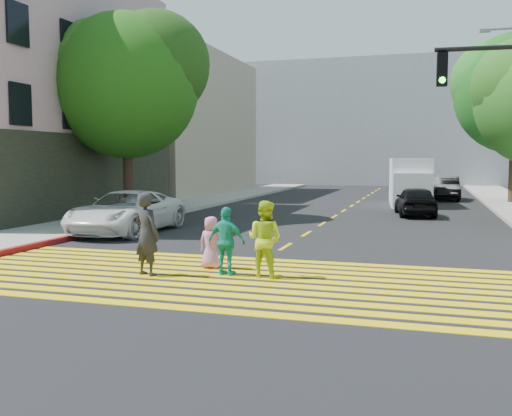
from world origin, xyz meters
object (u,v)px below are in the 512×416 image
at_px(dark_car_parked, 446,188).
at_px(pedestrian_child, 211,243).
at_px(white_van, 410,183).
at_px(pedestrian_man, 147,234).
at_px(white_sedan, 126,212).
at_px(tree_left, 128,78).
at_px(pedestrian_woman, 265,239).
at_px(silver_car, 420,186).
at_px(dark_car_near, 415,201).
at_px(pedestrian_extra, 227,241).

bearing_deg(dark_car_parked, pedestrian_child, -105.22).
distance_m(dark_car_parked, white_van, 5.44).
height_order(pedestrian_man, white_sedan, pedestrian_man).
bearing_deg(tree_left, dark_car_parked, 48.82).
bearing_deg(white_sedan, pedestrian_woman, -40.77).
height_order(pedestrian_woman, dark_car_parked, pedestrian_woman).
height_order(tree_left, silver_car, tree_left).
bearing_deg(white_van, dark_car_near, -90.88).
height_order(pedestrian_extra, white_sedan, pedestrian_extra).
distance_m(pedestrian_child, pedestrian_extra, 0.92).
relative_size(pedestrian_man, white_sedan, 0.35).
xyz_separation_m(pedestrian_man, pedestrian_extra, (1.70, 0.50, -0.16)).
bearing_deg(white_sedan, pedestrian_man, -57.00).
relative_size(silver_car, dark_car_parked, 1.12).
relative_size(tree_left, pedestrian_man, 4.80).
relative_size(pedestrian_child, white_sedan, 0.24).
bearing_deg(dark_car_parked, white_van, -113.62).
bearing_deg(dark_car_near, dark_car_parked, -106.57).
relative_size(dark_car_near, silver_car, 0.81).
bearing_deg(tree_left, pedestrian_child, -52.04).
relative_size(tree_left, pedestrian_child, 7.17).
distance_m(pedestrian_man, dark_car_near, 16.29).
height_order(white_sedan, white_van, white_van).
distance_m(pedestrian_woman, silver_car, 27.98).
height_order(dark_car_near, silver_car, silver_car).
height_order(pedestrian_child, dark_car_parked, dark_car_parked).
bearing_deg(tree_left, white_van, 42.08).
height_order(pedestrian_woman, white_sedan, pedestrian_woman).
xyz_separation_m(white_sedan, dark_car_parked, (11.10, 19.69, -0.01)).
relative_size(pedestrian_man, pedestrian_extra, 1.21).
distance_m(pedestrian_child, silver_car, 27.62).
height_order(pedestrian_child, white_sedan, white_sedan).
bearing_deg(pedestrian_extra, pedestrian_woman, -162.57).
distance_m(pedestrian_woman, white_van, 20.57).
bearing_deg(silver_car, pedestrian_man, 87.01).
bearing_deg(dark_car_near, pedestrian_child, 64.87).
bearing_deg(pedestrian_man, silver_car, -81.59).
bearing_deg(pedestrian_man, tree_left, -39.96).
xyz_separation_m(pedestrian_man, white_sedan, (-4.13, 6.37, -0.20)).
bearing_deg(silver_car, white_van, 94.23).
distance_m(pedestrian_woman, pedestrian_extra, 0.85).
height_order(tree_left, dark_car_near, tree_left).
relative_size(pedestrian_woman, white_sedan, 0.32).
bearing_deg(tree_left, pedestrian_extra, -51.65).
relative_size(dark_car_near, dark_car_parked, 0.91).
height_order(dark_car_near, white_van, white_van).
xyz_separation_m(pedestrian_man, silver_car, (5.43, 28.44, -0.22)).
bearing_deg(white_van, pedestrian_extra, -104.28).
relative_size(pedestrian_woman, silver_car, 0.34).
distance_m(tree_left, pedestrian_extra, 14.08).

